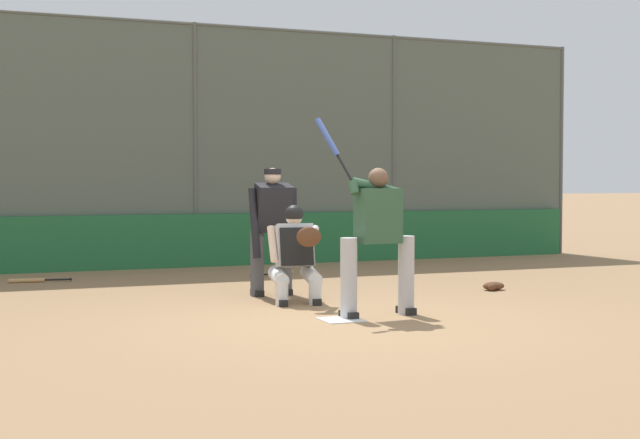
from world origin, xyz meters
TOP-DOWN VIEW (x-y plane):
  - ground_plane at (0.00, 0.00)m, footprint 160.00×160.00m
  - home_plate_marker at (0.00, 0.00)m, footprint 0.43×0.43m
  - backstop_fence at (0.00, -6.59)m, footprint 15.61×0.08m
  - padding_wall at (0.00, -6.49)m, footprint 15.22×0.18m
  - bleachers_beyond at (-1.49, -9.45)m, footprint 10.87×3.05m
  - batter_at_plate at (-0.48, -0.12)m, footprint 1.08×0.59m
  - catcher_behind_plate at (0.00, -1.44)m, footprint 0.66×0.79m
  - umpire_home at (0.03, -2.25)m, footprint 0.68×0.41m
  - spare_bat_near_backstop at (-0.85, -4.61)m, footprint 0.83×0.36m
  - spare_bat_by_padding at (2.88, -5.00)m, footprint 0.90×0.16m
  - fielding_glove_on_dirt at (-2.99, -1.67)m, footprint 0.32×0.24m

SIDE VIEW (x-z plane):
  - ground_plane at x=0.00m, z-range 0.00..0.00m
  - home_plate_marker at x=0.00m, z-range 0.00..0.01m
  - spare_bat_near_backstop at x=-0.85m, z-range 0.00..0.07m
  - spare_bat_by_padding at x=2.88m, z-range 0.00..0.07m
  - fielding_glove_on_dirt at x=-2.99m, z-range 0.00..0.12m
  - padding_wall at x=0.00m, z-range 0.00..0.93m
  - bleachers_beyond at x=-1.49m, z-range -0.31..1.49m
  - catcher_behind_plate at x=0.00m, z-range 0.02..1.23m
  - umpire_home at x=0.03m, z-range 0.06..1.74m
  - batter_at_plate at x=-0.48m, z-range -0.21..2.01m
  - backstop_fence at x=0.00m, z-range 0.09..4.37m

